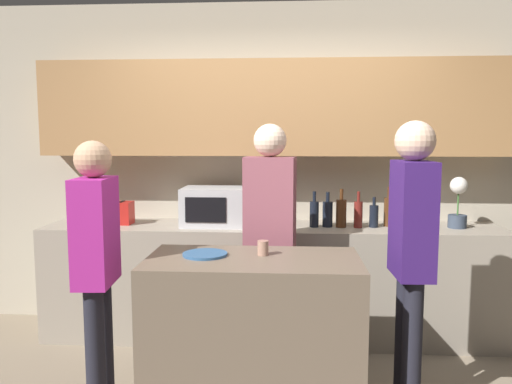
# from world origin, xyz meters

# --- Properties ---
(back_wall) EXTENTS (6.40, 0.40, 2.70)m
(back_wall) POSITION_xyz_m (0.00, 1.66, 1.54)
(back_wall) COLOR #B2A893
(back_wall) RESTS_ON ground_plane
(back_counter) EXTENTS (3.60, 0.62, 0.90)m
(back_counter) POSITION_xyz_m (0.00, 1.39, 0.45)
(back_counter) COLOR gray
(back_counter) RESTS_ON ground_plane
(kitchen_island) EXTENTS (1.22, 0.63, 0.91)m
(kitchen_island) POSITION_xyz_m (-0.07, 0.26, 0.46)
(kitchen_island) COLOR brown
(kitchen_island) RESTS_ON ground_plane
(microwave) EXTENTS (0.52, 0.39, 0.30)m
(microwave) POSITION_xyz_m (-0.45, 1.38, 1.05)
(microwave) COLOR #B7BABC
(microwave) RESTS_ON back_counter
(toaster) EXTENTS (0.26, 0.16, 0.18)m
(toaster) POSITION_xyz_m (-1.26, 1.38, 0.99)
(toaster) COLOR #B21E19
(toaster) RESTS_ON back_counter
(potted_plant) EXTENTS (0.14, 0.14, 0.39)m
(potted_plant) POSITION_xyz_m (1.43, 1.38, 1.10)
(potted_plant) COLOR #333D4C
(potted_plant) RESTS_ON back_counter
(bottle_0) EXTENTS (0.07, 0.07, 0.28)m
(bottle_0) POSITION_xyz_m (0.33, 1.35, 1.01)
(bottle_0) COLOR black
(bottle_0) RESTS_ON back_counter
(bottle_1) EXTENTS (0.08, 0.08, 0.27)m
(bottle_1) POSITION_xyz_m (0.43, 1.36, 1.00)
(bottle_1) COLOR black
(bottle_1) RESTS_ON back_counter
(bottle_2) EXTENTS (0.08, 0.08, 0.30)m
(bottle_2) POSITION_xyz_m (0.54, 1.35, 1.01)
(bottle_2) COLOR #472814
(bottle_2) RESTS_ON back_counter
(bottle_3) EXTENTS (0.07, 0.07, 0.28)m
(bottle_3) POSITION_xyz_m (0.67, 1.34, 1.01)
(bottle_3) COLOR maroon
(bottle_3) RESTS_ON back_counter
(bottle_4) EXTENTS (0.07, 0.07, 0.24)m
(bottle_4) POSITION_xyz_m (0.79, 1.37, 0.99)
(bottle_4) COLOR black
(bottle_4) RESTS_ON back_counter
(bottle_5) EXTENTS (0.07, 0.07, 0.31)m
(bottle_5) POSITION_xyz_m (0.91, 1.42, 1.02)
(bottle_5) COLOR #472814
(bottle_5) RESTS_ON back_counter
(bottle_6) EXTENTS (0.08, 0.08, 0.22)m
(bottle_6) POSITION_xyz_m (1.00, 1.50, 0.99)
(bottle_6) COLOR silver
(bottle_6) RESTS_ON back_counter
(plate_on_island) EXTENTS (0.26, 0.26, 0.01)m
(plate_on_island) POSITION_xyz_m (-0.36, 0.30, 0.92)
(plate_on_island) COLOR #2D5684
(plate_on_island) RESTS_ON kitchen_island
(cup_0) EXTENTS (0.06, 0.06, 0.09)m
(cup_0) POSITION_xyz_m (-0.02, 0.33, 0.96)
(cup_0) COLOR #A47964
(cup_0) RESTS_ON kitchen_island
(person_left) EXTENTS (0.22, 0.34, 1.69)m
(person_left) POSITION_xyz_m (0.82, 0.29, 1.01)
(person_left) COLOR black
(person_left) RESTS_ON ground_plane
(person_center) EXTENTS (0.36, 0.23, 1.69)m
(person_center) POSITION_xyz_m (0.00, 0.84, 1.01)
(person_center) COLOR black
(person_center) RESTS_ON ground_plane
(person_right) EXTENTS (0.21, 0.35, 1.58)m
(person_right) POSITION_xyz_m (-0.96, 0.20, 0.93)
(person_right) COLOR black
(person_right) RESTS_ON ground_plane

